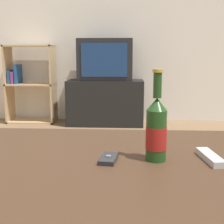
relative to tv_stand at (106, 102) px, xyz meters
The scene contains 8 objects.
back_wall 1.09m from the tv_stand, 59.73° to the left, with size 8.00×0.05×2.60m.
coffee_table 2.75m from the tv_stand, 86.49° to the right, with size 1.18×0.82×0.49m.
tv_stand is the anchor object (origin of this frame).
television 0.50m from the tv_stand, 90.00° to the right, with size 0.63×0.37×0.48m.
bookshelf 0.98m from the tv_stand, behind, with size 0.58×0.30×0.94m.
beer_bottle 2.78m from the tv_stand, 82.42° to the right, with size 0.07×0.07×0.29m.
cell_phone 2.77m from the tv_stand, 85.51° to the right, with size 0.06×0.11×0.02m.
remote_control 2.79m from the tv_stand, 78.88° to the right, with size 0.06×0.16×0.02m.
Camera 1 is at (0.11, -0.95, 0.81)m, focal length 50.00 mm.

